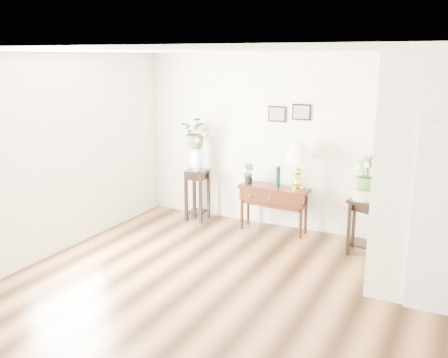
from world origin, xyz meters
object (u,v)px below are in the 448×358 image
Objects in this scene: plant_stand_a at (197,195)px; console_table at (273,209)px; plant_stand_b at (363,227)px; table_lamp at (298,167)px.

console_table is at bearing 1.34° from plant_stand_a.
table_lamp is at bearing 164.76° from plant_stand_b.
plant_stand_a reaches higher than console_table.
console_table is 1.40× the size of plant_stand_b.
plant_stand_b is at bearing -15.24° from table_lamp.
plant_stand_a is 2.85m from plant_stand_b.
plant_stand_a is at bearing -178.96° from table_lamp.
plant_stand_b is (1.46, -0.29, 0.03)m from console_table.
plant_stand_b is at bearing -5.25° from plant_stand_a.
plant_stand_a reaches higher than plant_stand_b.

